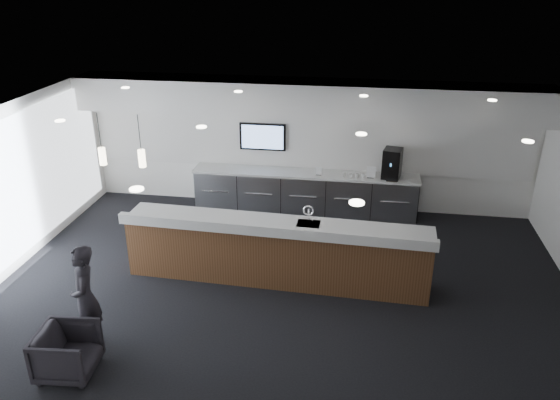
% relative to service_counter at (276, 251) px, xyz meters
% --- Properties ---
extents(ground, '(10.00, 10.00, 0.00)m').
position_rel_service_counter_xyz_m(ground, '(0.16, -0.63, -0.57)').
color(ground, black).
rests_on(ground, ground).
extents(ceiling, '(10.00, 8.00, 0.02)m').
position_rel_service_counter_xyz_m(ceiling, '(0.16, -0.63, 2.43)').
color(ceiling, black).
rests_on(ceiling, back_wall).
extents(back_wall, '(10.00, 0.02, 3.00)m').
position_rel_service_counter_xyz_m(back_wall, '(0.16, 3.37, 0.93)').
color(back_wall, white).
rests_on(back_wall, ground).
extents(soffit_bulkhead, '(10.00, 0.90, 0.70)m').
position_rel_service_counter_xyz_m(soffit_bulkhead, '(0.16, 2.92, 2.08)').
color(soffit_bulkhead, white).
rests_on(soffit_bulkhead, back_wall).
extents(alcove_panel, '(9.80, 0.06, 1.40)m').
position_rel_service_counter_xyz_m(alcove_panel, '(0.16, 3.34, 1.03)').
color(alcove_panel, white).
rests_on(alcove_panel, back_wall).
extents(back_credenza, '(5.06, 0.66, 0.95)m').
position_rel_service_counter_xyz_m(back_credenza, '(0.16, 3.01, -0.10)').
color(back_credenza, '#9EA1A7').
rests_on(back_credenza, ground).
extents(wall_tv, '(1.05, 0.08, 0.62)m').
position_rel_service_counter_xyz_m(wall_tv, '(-0.84, 3.28, 1.08)').
color(wall_tv, black).
rests_on(wall_tv, back_wall).
extents(pendant_left, '(0.12, 0.12, 0.30)m').
position_rel_service_counter_xyz_m(pendant_left, '(-2.24, 0.17, 1.68)').
color(pendant_left, '#FFF0C6').
rests_on(pendant_left, ceiling).
extents(pendant_right, '(0.12, 0.12, 0.30)m').
position_rel_service_counter_xyz_m(pendant_right, '(-2.94, 0.17, 1.68)').
color(pendant_right, '#FFF0C6').
rests_on(pendant_right, ceiling).
extents(ceiling_can_lights, '(7.00, 5.00, 0.02)m').
position_rel_service_counter_xyz_m(ceiling_can_lights, '(0.16, -0.63, 2.40)').
color(ceiling_can_lights, white).
rests_on(ceiling_can_lights, ceiling).
extents(service_counter, '(5.42, 1.09, 1.49)m').
position_rel_service_counter_xyz_m(service_counter, '(0.00, 0.00, 0.00)').
color(service_counter, '#4D2F19').
rests_on(service_counter, ground).
extents(coffee_machine, '(0.45, 0.53, 0.65)m').
position_rel_service_counter_xyz_m(coffee_machine, '(2.05, 2.98, 0.70)').
color(coffee_machine, black).
rests_on(coffee_machine, back_credenza).
extents(info_sign_left, '(0.14, 0.02, 0.19)m').
position_rel_service_counter_xyz_m(info_sign_left, '(0.48, 2.89, 0.47)').
color(info_sign_left, white).
rests_on(info_sign_left, back_credenza).
extents(info_sign_right, '(0.19, 0.04, 0.26)m').
position_rel_service_counter_xyz_m(info_sign_right, '(1.62, 2.88, 0.50)').
color(info_sign_right, white).
rests_on(info_sign_right, back_credenza).
extents(armchair, '(0.83, 0.81, 0.70)m').
position_rel_service_counter_xyz_m(armchair, '(-2.44, -2.86, -0.22)').
color(armchair, black).
rests_on(armchair, ground).
extents(lounge_guest, '(0.62, 0.71, 1.63)m').
position_rel_service_counter_xyz_m(lounge_guest, '(-2.43, -2.22, 0.24)').
color(lounge_guest, black).
rests_on(lounge_guest, ground).
extents(cup_0, '(0.10, 0.10, 0.09)m').
position_rel_service_counter_xyz_m(cup_0, '(1.46, 2.87, 0.42)').
color(cup_0, white).
rests_on(cup_0, back_credenza).
extents(cup_1, '(0.13, 0.13, 0.09)m').
position_rel_service_counter_xyz_m(cup_1, '(1.32, 2.87, 0.42)').
color(cup_1, white).
rests_on(cup_1, back_credenza).
extents(cup_2, '(0.12, 0.12, 0.09)m').
position_rel_service_counter_xyz_m(cup_2, '(1.18, 2.87, 0.42)').
color(cup_2, white).
rests_on(cup_2, back_credenza).
extents(cup_3, '(0.12, 0.12, 0.09)m').
position_rel_service_counter_xyz_m(cup_3, '(1.04, 2.87, 0.42)').
color(cup_3, white).
rests_on(cup_3, back_credenza).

